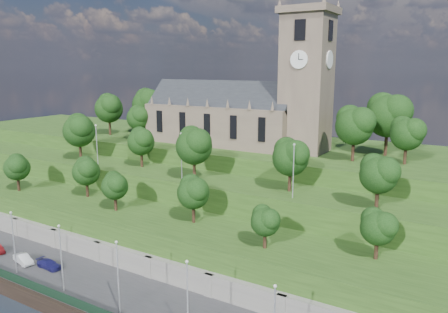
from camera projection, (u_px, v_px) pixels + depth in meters
The scene contains 15 objects.
promenade at pixel (96, 290), 59.20m from camera, with size 160.00×12.00×2.00m, color #2D2D30.
quay_wall at pixel (58, 310), 54.11m from camera, with size 160.00×0.50×2.20m, color black.
fence at pixel (62, 297), 54.35m from camera, with size 160.00×0.10×1.20m, color black.
retaining_wall at pixel (126, 263), 63.91m from camera, with size 160.00×2.10×5.00m.
embankment_lower at pixel (153, 240), 68.66m from camera, with size 160.00×12.00×8.00m, color #254517.
embankment_upper at pixel (193, 209), 77.48m from camera, with size 160.00×10.00×12.00m, color #254517.
hilltop at pixel (248, 176), 94.79m from camera, with size 160.00×32.00×15.00m, color #254517.
church at pixel (243, 108), 88.00m from camera, with size 38.60×12.35×27.60m.
trees_lower at pixel (141, 185), 68.17m from camera, with size 68.68×8.78×7.27m.
trees_upper at pixel (182, 143), 75.03m from camera, with size 64.92×8.62×9.59m.
trees_hilltop at pixel (242, 112), 87.87m from camera, with size 71.53×16.31×11.29m.
lamp_posts_promenade at pixel (61, 254), 56.03m from camera, with size 60.36×0.36×9.14m.
lamp_posts_upper at pixel (181, 153), 72.82m from camera, with size 40.36×0.36×8.08m.
car_middle at pixel (23, 259), 64.93m from camera, with size 1.45×4.16×1.37m, color #B2B4B7.
car_right at pixel (49, 264), 63.40m from camera, with size 1.70×4.19×1.22m, color #181750.
Camera 1 is at (43.03, -31.49, 30.71)m, focal length 35.00 mm.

